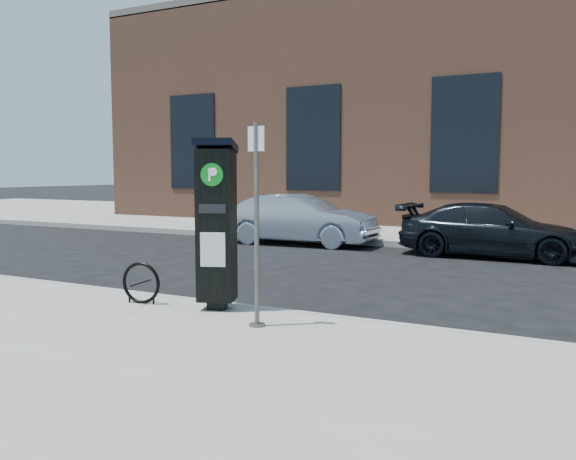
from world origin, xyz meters
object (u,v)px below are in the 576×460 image
Objects in this scene: parking_kiosk at (216,223)px; sign_pole at (257,226)px; car_silver at (300,219)px; car_dark at (493,230)px; bike_rack at (141,283)px.

sign_pole is (0.90, -0.52, 0.03)m from parking_kiosk.
car_silver is at bearing 112.79° from sign_pole.
car_silver reaches higher than car_dark.
parking_kiosk is 1.04m from sign_pole.
parking_kiosk reaches higher than car_silver.
sign_pole reaches higher than parking_kiosk.
sign_pole is at bearing -159.46° from car_silver.
parking_kiosk is 8.24m from car_silver.
bike_rack is at bearing 170.34° from sign_pole.
car_dark is (4.85, -0.09, -0.06)m from car_silver.
parking_kiosk is 7.98m from car_dark.
parking_kiosk is 0.54× the size of car_silver.
car_silver is (-1.65, 7.96, 0.23)m from bike_rack.
bike_rack is at bearing -171.41° from car_silver.
bike_rack is 8.13m from car_silver.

